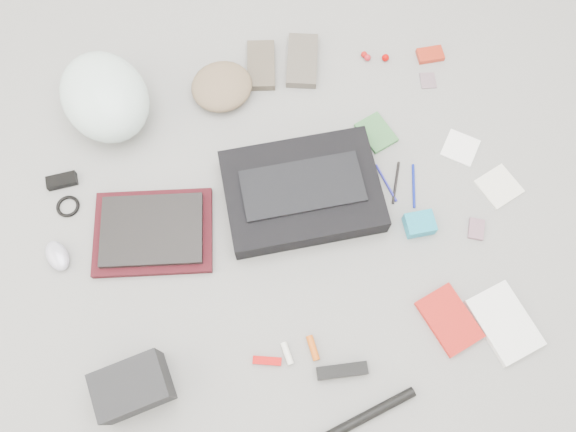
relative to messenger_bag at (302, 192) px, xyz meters
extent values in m
plane|color=gray|center=(-0.06, -0.08, -0.04)|extent=(4.00, 4.00, 0.00)
cube|color=black|center=(0.00, 0.00, 0.00)|extent=(0.51, 0.37, 0.08)
cube|color=black|center=(0.00, 0.00, 0.05)|extent=(0.40, 0.19, 0.01)
cube|color=#3F0E14|center=(-0.51, -0.02, -0.03)|extent=(0.43, 0.35, 0.03)
cube|color=black|center=(-0.51, -0.02, 0.00)|extent=(0.36, 0.29, 0.02)
ellipsoid|color=white|center=(-0.59, 0.46, 0.07)|extent=(0.39, 0.43, 0.22)
ellipsoid|color=#7C664E|center=(-0.19, 0.46, 0.00)|extent=(0.26, 0.25, 0.08)
cube|color=brown|center=(-0.03, 0.53, -0.03)|extent=(0.14, 0.22, 0.03)
cube|color=#5E564D|center=(0.12, 0.52, -0.03)|extent=(0.16, 0.24, 0.03)
cube|color=black|center=(-0.79, 0.23, -0.03)|extent=(0.10, 0.05, 0.03)
torus|color=black|center=(-0.78, 0.13, -0.04)|extent=(0.09, 0.09, 0.01)
ellipsoid|color=#B3B1CA|center=(-0.82, -0.04, -0.02)|extent=(0.10, 0.13, 0.04)
cube|color=#232426|center=(-0.62, -0.50, 0.02)|extent=(0.22, 0.17, 0.13)
cube|color=#B70504|center=(-0.22, -0.51, -0.04)|extent=(0.09, 0.05, 0.01)
cylinder|color=white|center=(-0.16, -0.50, -0.03)|extent=(0.03, 0.07, 0.02)
cylinder|color=#CD5411|center=(-0.08, -0.50, -0.03)|extent=(0.03, 0.08, 0.02)
cube|color=black|center=(-0.01, -0.58, -0.03)|extent=(0.16, 0.05, 0.03)
cylinder|color=black|center=(0.03, -0.73, -0.03)|extent=(0.32, 0.10, 0.03)
cube|color=red|center=(0.35, -0.51, -0.03)|extent=(0.18, 0.23, 0.02)
cube|color=white|center=(0.52, -0.55, -0.03)|extent=(0.20, 0.25, 0.02)
cube|color=#386E3B|center=(0.31, 0.18, -0.03)|extent=(0.14, 0.16, 0.02)
cylinder|color=navy|center=(0.29, -0.01, -0.04)|extent=(0.04, 0.15, 0.01)
cylinder|color=black|center=(0.32, -0.02, -0.04)|extent=(0.07, 0.15, 0.01)
cylinder|color=navy|center=(0.38, -0.05, -0.04)|extent=(0.05, 0.16, 0.01)
cube|color=#1793B7|center=(0.35, -0.19, -0.02)|extent=(0.10, 0.08, 0.05)
cube|color=gray|center=(0.54, -0.24, -0.04)|extent=(0.07, 0.09, 0.01)
cube|color=white|center=(0.58, 0.06, -0.04)|extent=(0.16, 0.16, 0.01)
cube|color=white|center=(0.66, -0.11, -0.04)|extent=(0.16, 0.16, 0.01)
sphere|color=#AC110F|center=(0.35, 0.50, -0.03)|extent=(0.02, 0.02, 0.02)
sphere|color=red|center=(0.36, 0.48, -0.03)|extent=(0.03, 0.03, 0.02)
sphere|color=#AD0200|center=(0.43, 0.47, -0.03)|extent=(0.03, 0.03, 0.03)
cube|color=#B62D19|center=(0.59, 0.45, -0.03)|extent=(0.10, 0.06, 0.02)
cube|color=gray|center=(0.56, 0.35, -0.04)|extent=(0.06, 0.07, 0.00)
camera|label=1|loc=(-0.20, -0.69, 1.72)|focal=35.00mm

